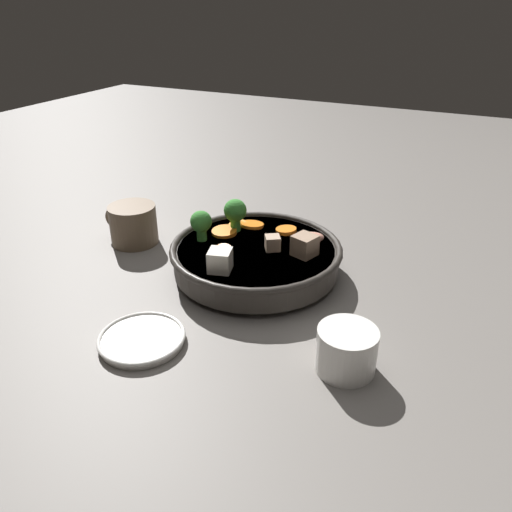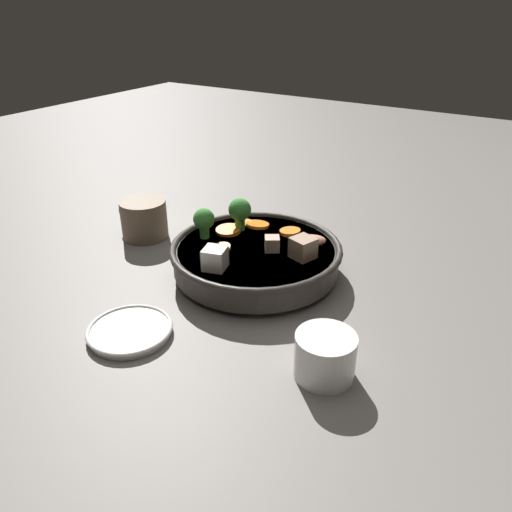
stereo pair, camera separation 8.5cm
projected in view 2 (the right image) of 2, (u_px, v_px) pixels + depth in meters
ground_plane at (256, 273)px, 0.86m from camera, size 3.00×3.00×0.00m
stirfry_bowl at (256, 254)px, 0.85m from camera, size 0.29×0.29×0.11m
side_saucer at (130, 331)px, 0.71m from camera, size 0.12×0.12×0.01m
tea_cup at (325, 355)px, 0.62m from camera, size 0.08×0.08×0.06m
dark_mug at (144, 219)px, 0.98m from camera, size 0.11×0.09×0.08m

